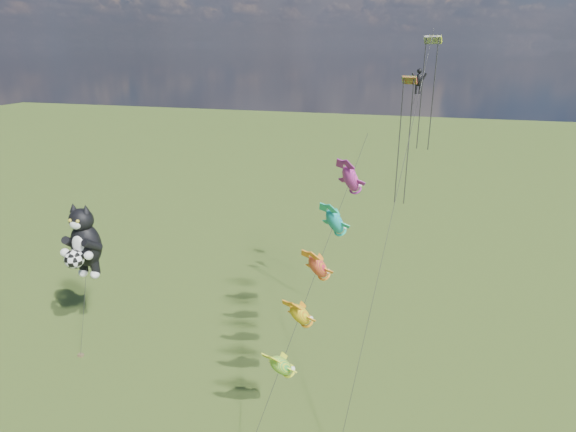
# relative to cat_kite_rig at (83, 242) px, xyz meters

# --- Properties ---
(ground) EXTENTS (300.00, 300.00, 0.00)m
(ground) POSITION_rel_cat_kite_rig_xyz_m (6.32, -4.23, -8.77)
(ground) COLOR #274110
(cat_kite_rig) EXTENTS (2.85, 4.31, 11.86)m
(cat_kite_rig) POSITION_rel_cat_kite_rig_xyz_m (0.00, 0.00, 0.00)
(cat_kite_rig) COLOR brown
(cat_kite_rig) RESTS_ON ground
(fish_windsock_rig) EXTENTS (4.87, 15.30, 17.52)m
(fish_windsock_rig) POSITION_rel_cat_kite_rig_xyz_m (19.30, -1.76, 1.08)
(fish_windsock_rig) COLOR brown
(fish_windsock_rig) RESTS_ON ground
(parafoil_rig) EXTENTS (4.17, 17.34, 24.55)m
(parafoil_rig) POSITION_rel_cat_kite_rig_xyz_m (24.42, 6.63, 11.49)
(parafoil_rig) COLOR brown
(parafoil_rig) RESTS_ON ground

